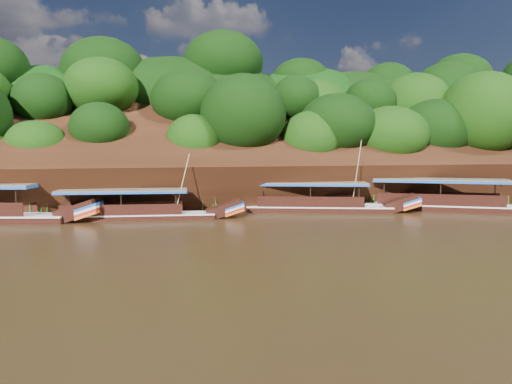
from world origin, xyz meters
TOP-DOWN VIEW (x-y plane):
  - ground at (0.00, 0.00)m, footprint 160.00×160.00m
  - riverbank at (-0.01, 22.73)m, footprint 120.00×30.06m
  - boat_0 at (13.45, 6.01)m, footprint 15.19×9.65m
  - boat_1 at (2.67, 8.29)m, footprint 13.82×6.13m
  - boat_2 at (-12.04, 7.51)m, footprint 14.06×3.42m
  - reeds at (-2.50, 9.60)m, footprint 49.56×2.44m

SIDE VIEW (x-z plane):
  - ground at x=0.00m, z-range 0.00..0.00m
  - boat_2 at x=-12.04m, z-range -2.11..3.10m
  - boat_1 at x=2.67m, z-range -2.57..3.66m
  - boat_0 at x=13.45m, z-range -2.36..3.55m
  - reeds at x=-2.50m, z-range -0.13..1.95m
  - riverbank at x=-0.01m, z-range -7.81..11.59m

